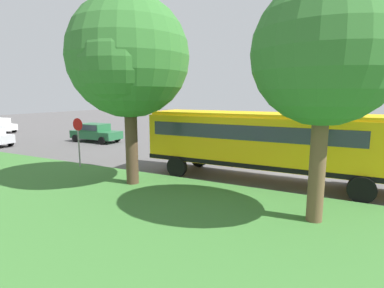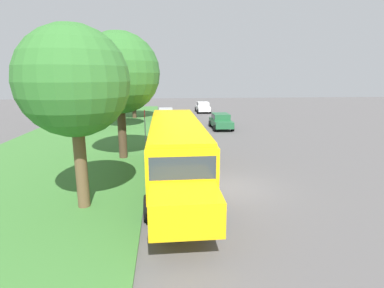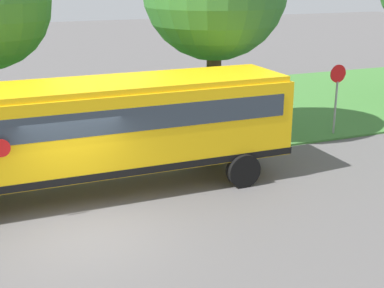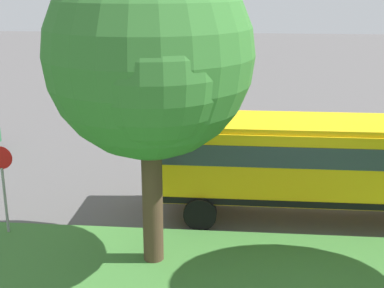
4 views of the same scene
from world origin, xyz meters
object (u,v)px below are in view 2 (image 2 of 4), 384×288
at_px(oak_tree_roadside_mid, 116,74).
at_px(car_white_furthest, 203,107).
at_px(oak_tree_beside_bus, 76,81).
at_px(oak_tree_across_road, 134,78).
at_px(school_bus, 176,147).
at_px(oak_tree_far_end, 118,73).
at_px(stop_sign, 145,122).
at_px(car_silver_middle, 166,114).
at_px(car_green_nearest, 221,120).

bearing_deg(oak_tree_roadside_mid, car_white_furthest, 70.54).
bearing_deg(oak_tree_beside_bus, oak_tree_across_road, 90.52).
distance_m(car_white_furthest, oak_tree_across_road, 11.69).
bearing_deg(school_bus, oak_tree_far_end, 106.75).
height_order(oak_tree_beside_bus, stop_sign, oak_tree_beside_bus).
bearing_deg(oak_tree_across_road, stop_sign, -82.17).
relative_size(oak_tree_roadside_mid, stop_sign, 2.95).
distance_m(school_bus, car_silver_middle, 21.64).
xyz_separation_m(school_bus, car_silver_middle, (-0.29, 21.61, -1.05)).
bearing_deg(oak_tree_roadside_mid, oak_tree_beside_bus, -93.02).
distance_m(school_bus, oak_tree_across_road, 25.01).
height_order(oak_tree_beside_bus, oak_tree_far_end, oak_tree_far_end).
xyz_separation_m(car_green_nearest, stop_sign, (-7.40, -6.15, 0.86)).
relative_size(car_green_nearest, oak_tree_across_road, 0.53).
bearing_deg(car_green_nearest, stop_sign, -140.29).
bearing_deg(car_green_nearest, oak_tree_roadside_mid, -129.26).
xyz_separation_m(school_bus, stop_sign, (-2.09, 9.63, -0.19)).
bearing_deg(stop_sign, oak_tree_far_end, 112.67).
xyz_separation_m(oak_tree_beside_bus, oak_tree_across_road, (-0.24, 26.89, -0.09)).
bearing_deg(oak_tree_far_end, oak_tree_across_road, 84.02).
bearing_deg(car_green_nearest, school_bus, -108.60).
xyz_separation_m(car_silver_middle, oak_tree_beside_bus, (-3.60, -24.03, 4.29)).
xyz_separation_m(oak_tree_roadside_mid, oak_tree_far_end, (-1.47, 11.51, 0.21)).
relative_size(car_silver_middle, oak_tree_across_road, 0.53).
relative_size(school_bus, oak_tree_beside_bus, 1.71).
height_order(oak_tree_roadside_mid, stop_sign, oak_tree_roadside_mid).
xyz_separation_m(school_bus, oak_tree_beside_bus, (-3.89, -2.42, 3.24)).
xyz_separation_m(car_green_nearest, oak_tree_roadside_mid, (-8.81, -10.77, 4.57)).
bearing_deg(stop_sign, oak_tree_across_road, 97.83).
bearing_deg(oak_tree_across_road, oak_tree_beside_bus, -89.48).
relative_size(car_white_furthest, oak_tree_roadside_mid, 0.54).
xyz_separation_m(car_silver_middle, oak_tree_far_end, (-4.67, -5.10, 4.78)).
relative_size(oak_tree_across_road, stop_sign, 3.03).
bearing_deg(oak_tree_far_end, stop_sign, -67.33).
xyz_separation_m(car_white_furthest, oak_tree_roadside_mid, (-8.81, -24.92, 4.57)).
height_order(car_white_furthest, stop_sign, stop_sign).
distance_m(oak_tree_beside_bus, oak_tree_far_end, 18.97).
distance_m(school_bus, car_white_furthest, 30.40).
height_order(car_green_nearest, car_white_furthest, same).
xyz_separation_m(school_bus, oak_tree_across_road, (-4.13, 24.46, 3.15)).
distance_m(school_bus, oak_tree_far_end, 17.64).
distance_m(car_green_nearest, oak_tree_across_road, 13.50).
distance_m(oak_tree_far_end, stop_sign, 8.42).
bearing_deg(car_white_furthest, oak_tree_across_road, -149.98).
bearing_deg(car_silver_middle, school_bus, -89.22).
bearing_deg(school_bus, car_green_nearest, 71.40).
distance_m(car_green_nearest, car_white_furthest, 14.15).
relative_size(oak_tree_beside_bus, oak_tree_across_road, 0.88).
xyz_separation_m(oak_tree_far_end, stop_sign, (2.87, -6.88, -3.92)).
distance_m(oak_tree_roadside_mid, stop_sign, 6.10).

